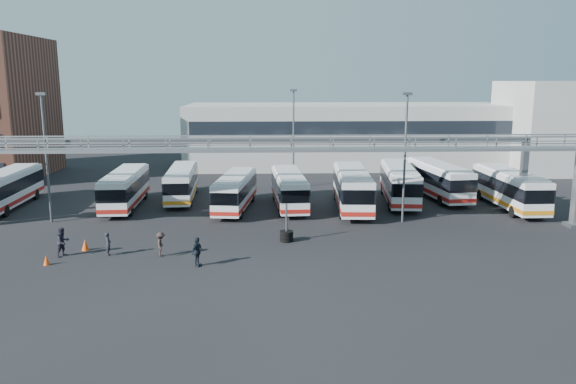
{
  "coord_description": "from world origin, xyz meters",
  "views": [
    {
      "loc": [
        1.19,
        -36.1,
        11.13
      ],
      "look_at": [
        2.81,
        6.0,
        2.71
      ],
      "focal_mm": 35.0,
      "sensor_mm": 36.0,
      "label": 1
    }
  ],
  "objects_px": {
    "pedestrian_c": "(161,244)",
    "cone_left": "(46,260)",
    "bus_8": "(438,179)",
    "tire_stack": "(286,235)",
    "bus_4": "(235,190)",
    "cone_right": "(85,245)",
    "pedestrian_b": "(63,242)",
    "pedestrian_a": "(108,244)",
    "pedestrian_d": "(197,252)",
    "bus_3": "(182,182)",
    "bus_9": "(509,188)",
    "light_pole_back": "(294,133)",
    "bus_5": "(289,188)",
    "bus_6": "(352,187)",
    "bus_0": "(7,188)",
    "bus_2": "(125,187)",
    "bus_7": "(399,182)",
    "light_pole_mid": "(405,151)",
    "light_pole_left": "(46,151)"
  },
  "relations": [
    {
      "from": "bus_8",
      "to": "bus_4",
      "type": "bearing_deg",
      "value": -174.11
    },
    {
      "from": "light_pole_back",
      "to": "bus_6",
      "type": "bearing_deg",
      "value": -65.66
    },
    {
      "from": "bus_2",
      "to": "pedestrian_d",
      "type": "height_order",
      "value": "bus_2"
    },
    {
      "from": "light_pole_mid",
      "to": "cone_right",
      "type": "relative_size",
      "value": 13.44
    },
    {
      "from": "pedestrian_a",
      "to": "pedestrian_d",
      "type": "xyz_separation_m",
      "value": [
        5.99,
        -2.39,
        0.14
      ]
    },
    {
      "from": "bus_9",
      "to": "tire_stack",
      "type": "distance_m",
      "value": 22.23
    },
    {
      "from": "light_pole_left",
      "to": "bus_3",
      "type": "distance_m",
      "value": 12.93
    },
    {
      "from": "pedestrian_b",
      "to": "bus_0",
      "type": "bearing_deg",
      "value": 67.51
    },
    {
      "from": "bus_3",
      "to": "bus_5",
      "type": "xyz_separation_m",
      "value": [
        9.98,
        -3.53,
        0.03
      ]
    },
    {
      "from": "bus_4",
      "to": "pedestrian_c",
      "type": "distance_m",
      "value": 13.86
    },
    {
      "from": "bus_2",
      "to": "cone_left",
      "type": "bearing_deg",
      "value": -95.56
    },
    {
      "from": "pedestrian_a",
      "to": "cone_right",
      "type": "distance_m",
      "value": 2.23
    },
    {
      "from": "bus_9",
      "to": "tire_stack",
      "type": "xyz_separation_m",
      "value": [
        -19.96,
        -9.68,
        -1.39
      ]
    },
    {
      "from": "bus_6",
      "to": "pedestrian_d",
      "type": "distance_m",
      "value": 19.08
    },
    {
      "from": "bus_5",
      "to": "tire_stack",
      "type": "relative_size",
      "value": 3.87
    },
    {
      "from": "bus_8",
      "to": "bus_9",
      "type": "distance_m",
      "value": 6.78
    },
    {
      "from": "light_pole_left",
      "to": "pedestrian_b",
      "type": "bearing_deg",
      "value": -65.47
    },
    {
      "from": "light_pole_mid",
      "to": "bus_6",
      "type": "xyz_separation_m",
      "value": [
        -3.35,
        4.72,
        -3.79
      ]
    },
    {
      "from": "bus_9",
      "to": "pedestrian_c",
      "type": "distance_m",
      "value": 30.91
    },
    {
      "from": "tire_stack",
      "to": "cone_right",
      "type": "bearing_deg",
      "value": -173.28
    },
    {
      "from": "light_pole_back",
      "to": "bus_0",
      "type": "xyz_separation_m",
      "value": [
        -25.7,
        -8.63,
        -3.91
      ]
    },
    {
      "from": "pedestrian_d",
      "to": "cone_right",
      "type": "bearing_deg",
      "value": 91.65
    },
    {
      "from": "light_pole_back",
      "to": "bus_4",
      "type": "height_order",
      "value": "light_pole_back"
    },
    {
      "from": "bus_3",
      "to": "bus_2",
      "type": "bearing_deg",
      "value": -149.39
    },
    {
      "from": "bus_2",
      "to": "bus_7",
      "type": "bearing_deg",
      "value": 0.67
    },
    {
      "from": "light_pole_back",
      "to": "pedestrian_b",
      "type": "distance_m",
      "value": 28.34
    },
    {
      "from": "light_pole_back",
      "to": "pedestrian_d",
      "type": "xyz_separation_m",
      "value": [
        -7.07,
        -25.3,
        -4.82
      ]
    },
    {
      "from": "light_pole_back",
      "to": "bus_6",
      "type": "xyz_separation_m",
      "value": [
        4.65,
        -10.28,
        -3.79
      ]
    },
    {
      "from": "pedestrian_c",
      "to": "cone_left",
      "type": "xyz_separation_m",
      "value": [
        -6.72,
        -1.48,
        -0.49
      ]
    },
    {
      "from": "tire_stack",
      "to": "pedestrian_b",
      "type": "bearing_deg",
      "value": -169.0
    },
    {
      "from": "cone_right",
      "to": "cone_left",
      "type": "bearing_deg",
      "value": -115.49
    },
    {
      "from": "light_pole_back",
      "to": "bus_4",
      "type": "relative_size",
      "value": 0.99
    },
    {
      "from": "light_pole_mid",
      "to": "bus_4",
      "type": "relative_size",
      "value": 0.99
    },
    {
      "from": "light_pole_left",
      "to": "tire_stack",
      "type": "relative_size",
      "value": 3.78
    },
    {
      "from": "pedestrian_a",
      "to": "bus_2",
      "type": "bearing_deg",
      "value": -4.18
    },
    {
      "from": "light_pole_mid",
      "to": "pedestrian_a",
      "type": "relative_size",
      "value": 6.68
    },
    {
      "from": "bus_9",
      "to": "pedestrian_c",
      "type": "height_order",
      "value": "bus_9"
    },
    {
      "from": "bus_4",
      "to": "pedestrian_a",
      "type": "distance_m",
      "value": 14.94
    },
    {
      "from": "light_pole_back",
      "to": "cone_right",
      "type": "xyz_separation_m",
      "value": [
        -14.92,
        -21.73,
        -5.35
      ]
    },
    {
      "from": "pedestrian_c",
      "to": "pedestrian_d",
      "type": "bearing_deg",
      "value": -134.34
    },
    {
      "from": "bus_3",
      "to": "pedestrian_c",
      "type": "xyz_separation_m",
      "value": [
        1.2,
        -17.42,
        -0.91
      ]
    },
    {
      "from": "bus_8",
      "to": "tire_stack",
      "type": "height_order",
      "value": "bus_8"
    },
    {
      "from": "bus_0",
      "to": "bus_6",
      "type": "distance_m",
      "value": 30.39
    },
    {
      "from": "bus_6",
      "to": "bus_7",
      "type": "height_order",
      "value": "bus_6"
    },
    {
      "from": "bus_9",
      "to": "light_pole_back",
      "type": "bearing_deg",
      "value": 149.83
    },
    {
      "from": "pedestrian_d",
      "to": "bus_4",
      "type": "bearing_deg",
      "value": 20.43
    },
    {
      "from": "bus_9",
      "to": "cone_left",
      "type": "height_order",
      "value": "bus_9"
    },
    {
      "from": "bus_5",
      "to": "cone_right",
      "type": "relative_size",
      "value": 13.76
    },
    {
      "from": "light_pole_mid",
      "to": "light_pole_back",
      "type": "xyz_separation_m",
      "value": [
        -8.0,
        15.0,
        0.0
      ]
    },
    {
      "from": "bus_0",
      "to": "bus_9",
      "type": "distance_m",
      "value": 44.24
    }
  ]
}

